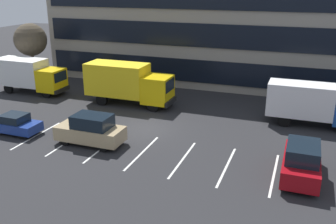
# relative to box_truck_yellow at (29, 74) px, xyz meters

# --- Properties ---
(ground_plane) EXTENTS (120.00, 120.00, 0.00)m
(ground_plane) POSITION_rel_box_truck_yellow_xyz_m (14.86, -5.09, -1.90)
(ground_plane) COLOR #262628
(office_building) EXTENTS (34.30, 12.39, 14.40)m
(office_building) POSITION_rel_box_truck_yellow_xyz_m (14.86, 12.87, 5.31)
(office_building) COLOR gray
(office_building) RESTS_ON ground_plane
(lot_markings) EXTENTS (19.74, 5.40, 0.01)m
(lot_markings) POSITION_rel_box_truck_yellow_xyz_m (14.86, -9.01, -1.89)
(lot_markings) COLOR silver
(lot_markings) RESTS_ON ground_plane
(box_truck_yellow) EXTENTS (7.27, 2.41, 3.37)m
(box_truck_yellow) POSITION_rel_box_truck_yellow_xyz_m (0.00, 0.00, 0.00)
(box_truck_yellow) COLOR yellow
(box_truck_yellow) RESTS_ON ground_plane
(box_truck_yellow_all) EXTENTS (7.97, 2.64, 3.69)m
(box_truck_yellow_all) POSITION_rel_box_truck_yellow_xyz_m (10.87, -0.04, 0.18)
(box_truck_yellow_all) COLOR yellow
(box_truck_yellow_all) RESTS_ON ground_plane
(box_truck_blue) EXTENTS (7.06, 2.34, 3.27)m
(box_truck_blue) POSITION_rel_box_truck_yellow_xyz_m (26.47, 0.08, -0.05)
(box_truck_blue) COLOR #194799
(box_truck_blue) RESTS_ON ground_plane
(suv_maroon) EXTENTS (2.00, 4.72, 2.14)m
(suv_maroon) POSITION_rel_box_truck_yellow_xyz_m (26.07, -8.90, -0.86)
(suv_maroon) COLOR maroon
(suv_maroon) RESTS_ON ground_plane
(suv_tan) EXTENTS (4.67, 1.98, 2.11)m
(suv_tan) POSITION_rel_box_truck_yellow_xyz_m (12.40, -8.90, -0.88)
(suv_tan) COLOR tan
(suv_tan) RESTS_ON ground_plane
(sedan_navy) EXTENTS (4.11, 1.72, 1.47)m
(sedan_navy) POSITION_rel_box_truck_yellow_xyz_m (6.00, -9.17, -1.20)
(sedan_navy) COLOR navy
(sedan_navy) RESTS_ON ground_plane
(bare_tree) EXTENTS (3.44, 3.44, 6.45)m
(bare_tree) POSITION_rel_box_truck_yellow_xyz_m (-2.14, 3.31, 2.82)
(bare_tree) COLOR #473323
(bare_tree) RESTS_ON ground_plane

